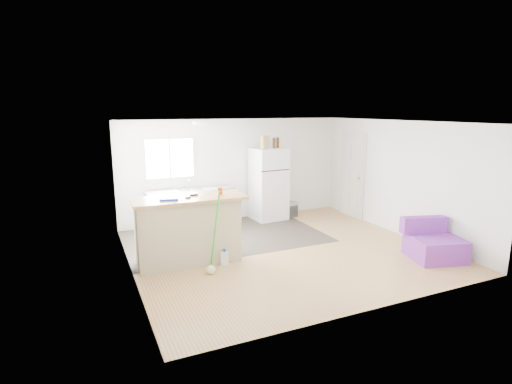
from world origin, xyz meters
TOP-DOWN VIEW (x-y plane):
  - room at (0.00, 0.00)m, footprint 5.51×5.01m
  - vinyl_zone at (-0.73, 1.25)m, footprint 4.05×2.50m
  - window at (-1.55, 2.49)m, footprint 1.18×0.06m
  - interior_door at (2.72, 1.55)m, footprint 0.11×0.92m
  - ceiling_fixture at (-1.20, 1.20)m, footprint 0.30×0.30m
  - kitchen_cabinets at (-1.19, 2.20)m, footprint 1.99×0.78m
  - peninsula at (-1.78, 0.14)m, footprint 1.92×0.79m
  - refrigerator at (0.72, 2.13)m, footprint 0.81×0.77m
  - cooler at (1.22, 2.10)m, footprint 0.52×0.40m
  - purple_seat at (2.28, -1.43)m, footprint 1.04×1.02m
  - cleaner_jug at (-1.26, -0.22)m, footprint 0.16×0.14m
  - mop at (-1.55, -0.45)m, footprint 0.25×0.38m
  - red_cup at (-1.19, 0.14)m, footprint 0.10×0.10m
  - blue_tray at (-2.09, 0.08)m, footprint 0.35×0.29m
  - tool_a at (-1.64, 0.21)m, footprint 0.15×0.07m
  - tool_b at (-1.79, 0.06)m, footprint 0.11×0.06m
  - cardboard_box at (0.59, 2.07)m, footprint 0.22×0.16m
  - bottle_left at (0.82, 2.05)m, footprint 0.09×0.09m
  - bottle_right at (0.96, 2.14)m, footprint 0.09×0.09m

SIDE VIEW (x-z plane):
  - vinyl_zone at x=-0.73m, z-range 0.00..0.00m
  - cleaner_jug at x=-1.26m, z-range -0.02..0.27m
  - cooler at x=1.22m, z-range 0.00..0.36m
  - mop at x=-1.55m, z-range -0.46..0.92m
  - purple_seat at x=2.28m, z-range -0.09..0.60m
  - kitchen_cabinets at x=-1.19m, z-range -0.13..1.01m
  - peninsula at x=-1.78m, z-range 0.01..1.17m
  - refrigerator at x=0.72m, z-range 0.00..1.72m
  - interior_door at x=2.72m, z-range -0.03..2.07m
  - tool_b at x=-1.79m, z-range 1.17..1.19m
  - tool_a at x=-1.64m, z-range 1.17..1.20m
  - blue_tray at x=-2.09m, z-range 1.17..1.20m
  - room at x=0.00m, z-range -0.01..2.41m
  - red_cup at x=-1.19m, z-range 1.17..1.29m
  - window at x=-1.55m, z-range 1.06..2.04m
  - bottle_left at x=0.82m, z-range 1.72..1.97m
  - bottle_right at x=0.96m, z-range 1.72..1.97m
  - cardboard_box at x=0.59m, z-range 1.72..2.02m
  - ceiling_fixture at x=-1.20m, z-range 2.32..2.40m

